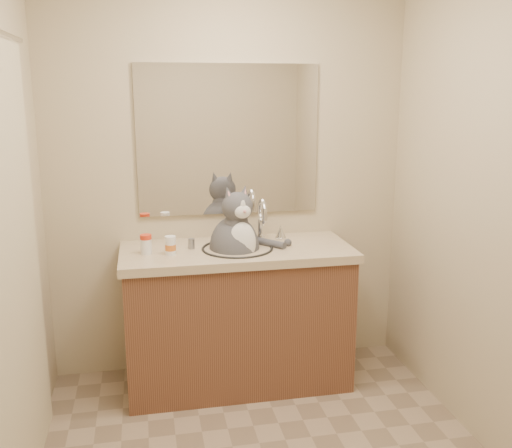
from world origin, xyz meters
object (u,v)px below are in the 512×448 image
Objects in this scene: cat at (236,244)px; pill_bottle_orange at (170,246)px; pill_bottle_redcap at (146,244)px; grey_canister at (191,244)px.

pill_bottle_orange is (-0.38, -0.06, 0.02)m from cat.
cat is 0.38m from pill_bottle_orange.
pill_bottle_orange is at bearing -16.37° from pill_bottle_redcap.
pill_bottle_orange is (0.13, -0.04, -0.01)m from pill_bottle_redcap.
grey_canister is (-0.25, 0.04, 0.00)m from cat.
cat reaches higher than pill_bottle_redcap.
pill_bottle_redcap is 1.05× the size of pill_bottle_orange.
pill_bottle_redcap is at bearing 166.63° from cat.
cat reaches higher than pill_bottle_orange.
grey_canister is at bearing 13.49° from pill_bottle_redcap.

